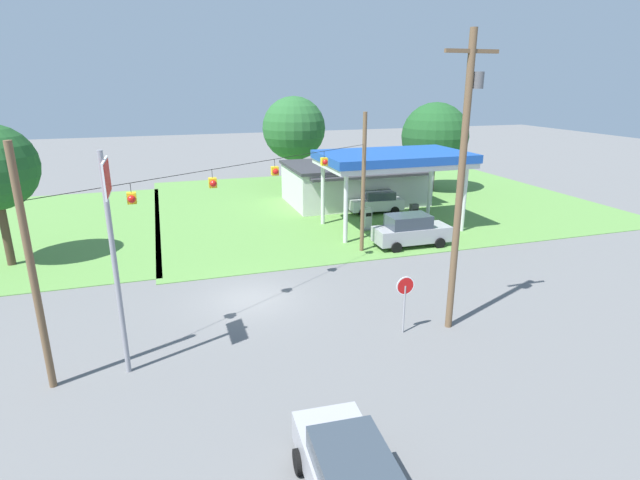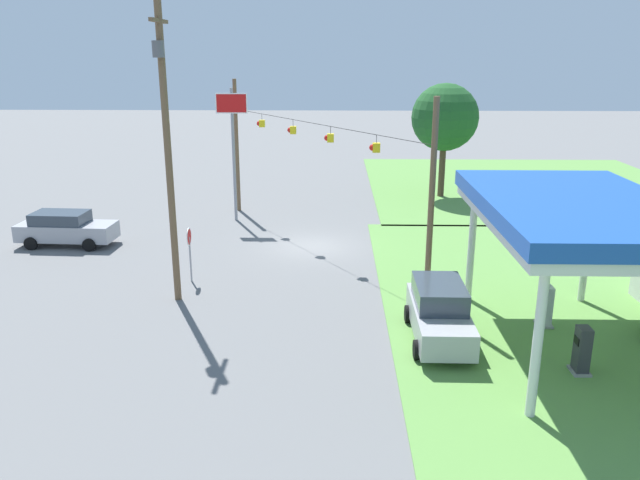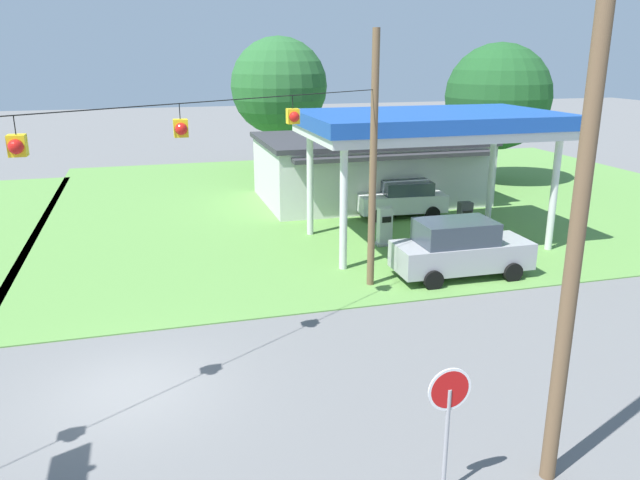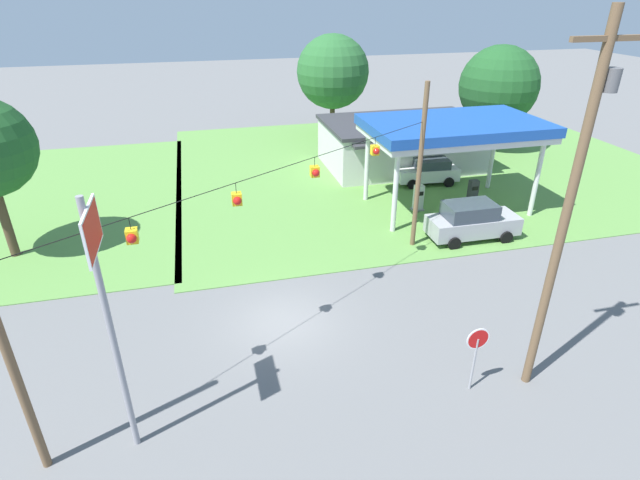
# 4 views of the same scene
# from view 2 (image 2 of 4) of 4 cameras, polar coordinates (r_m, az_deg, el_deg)

# --- Properties ---
(ground_plane) EXTENTS (160.00, 160.00, 0.00)m
(ground_plane) POSITION_cam_2_polar(r_m,az_deg,el_deg) (33.14, -0.79, -0.58)
(ground_plane) COLOR slate
(grass_verge_opposite_corner) EXTENTS (24.00, 24.00, 0.04)m
(grass_verge_opposite_corner) POSITION_cam_2_polar(r_m,az_deg,el_deg) (50.82, 18.31, 4.75)
(grass_verge_opposite_corner) COLOR #5B8E42
(grass_verge_opposite_corner) RESTS_ON ground
(gas_station_canopy) EXTENTS (10.03, 6.06, 5.35)m
(gas_station_canopy) POSITION_cam_2_polar(r_m,az_deg,el_deg) (22.05, 22.38, 2.24)
(gas_station_canopy) COLOR silver
(gas_station_canopy) RESTS_ON ground
(fuel_pump_near) EXTENTS (0.71, 0.56, 1.60)m
(fuel_pump_near) POSITION_cam_2_polar(r_m,az_deg,el_deg) (24.89, 19.90, -5.82)
(fuel_pump_near) COLOR gray
(fuel_pump_near) RESTS_ON ground
(fuel_pump_far) EXTENTS (0.71, 0.56, 1.60)m
(fuel_pump_far) POSITION_cam_2_polar(r_m,az_deg,el_deg) (21.81, 22.82, -9.41)
(fuel_pump_far) COLOR gray
(fuel_pump_far) RESTS_ON ground
(car_at_pumps_front) EXTENTS (4.82, 2.15, 2.06)m
(car_at_pumps_front) POSITION_cam_2_polar(r_m,az_deg,el_deg) (22.71, 10.85, -6.50)
(car_at_pumps_front) COLOR #9E9EA3
(car_at_pumps_front) RESTS_ON ground
(car_on_crossroad) EXTENTS (2.30, 5.14, 1.81)m
(car_on_crossroad) POSITION_cam_2_polar(r_m,az_deg,el_deg) (35.74, -22.24, 1.02)
(car_on_crossroad) COLOR #9E9EA3
(car_on_crossroad) RESTS_ON ground
(stop_sign_roadside) EXTENTS (0.80, 0.08, 2.50)m
(stop_sign_roadside) POSITION_cam_2_polar(r_m,az_deg,el_deg) (28.14, -11.86, -0.27)
(stop_sign_roadside) COLOR #99999E
(stop_sign_roadside) RESTS_ON ground
(stop_sign_overhead) EXTENTS (0.22, 1.86, 7.93)m
(stop_sign_overhead) POSITION_cam_2_polar(r_m,az_deg,el_deg) (37.62, -8.00, 9.93)
(stop_sign_overhead) COLOR gray
(stop_sign_overhead) RESTS_ON ground
(utility_pole_main) EXTENTS (2.20, 0.44, 11.81)m
(utility_pole_main) POSITION_cam_2_polar(r_m,az_deg,el_deg) (25.14, -13.81, 8.66)
(utility_pole_main) COLOR brown
(utility_pole_main) RESTS_ON ground
(signal_span_gantry) EXTENTS (15.75, 10.24, 8.33)m
(signal_span_gantry) POSITION_cam_2_polar(r_m,az_deg,el_deg) (32.08, -0.85, 7.21)
(signal_span_gantry) COLOR brown
(signal_span_gantry) RESTS_ON ground
(tree_west_verge) EXTENTS (4.62, 4.62, 7.90)m
(tree_west_verge) POSITION_cam_2_polar(r_m,az_deg,el_deg) (44.59, 11.35, 10.92)
(tree_west_verge) COLOR #4C3828
(tree_west_verge) RESTS_ON ground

